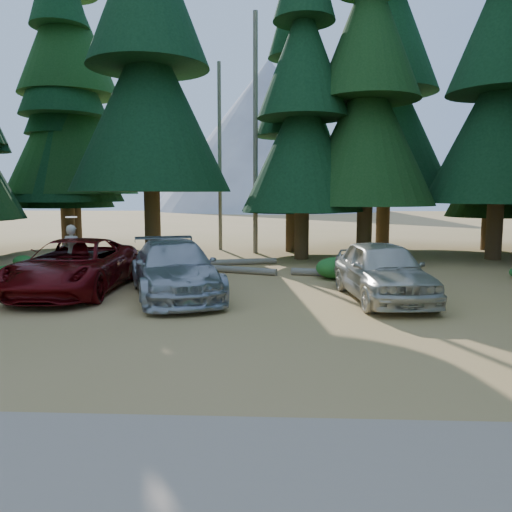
# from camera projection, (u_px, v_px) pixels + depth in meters

# --- Properties ---
(ground) EXTENTS (160.00, 160.00, 0.00)m
(ground) POSITION_uv_depth(u_px,v_px,m) (192.00, 326.00, 11.62)
(ground) COLOR #A78846
(ground) RESTS_ON ground
(gravel_strip) EXTENTS (26.00, 3.50, 0.01)m
(gravel_strip) POSITION_uv_depth(u_px,v_px,m) (84.00, 489.00, 5.18)
(gravel_strip) COLOR tan
(gravel_strip) RESTS_ON ground
(forest_belt_north) EXTENTS (36.00, 7.00, 22.00)m
(forest_belt_north) POSITION_uv_depth(u_px,v_px,m) (241.00, 252.00, 26.49)
(forest_belt_north) COLOR black
(forest_belt_north) RESTS_ON ground
(snag_front) EXTENTS (0.24, 0.24, 12.00)m
(snag_front) POSITION_uv_depth(u_px,v_px,m) (255.00, 135.00, 25.22)
(snag_front) COLOR #6E6358
(snag_front) RESTS_ON ground
(snag_back) EXTENTS (0.20, 0.20, 10.00)m
(snag_back) POSITION_uv_depth(u_px,v_px,m) (220.00, 158.00, 26.92)
(snag_back) COLOR #6E6358
(snag_back) RESTS_ON ground
(mountain_peak) EXTENTS (48.00, 50.00, 28.00)m
(mountain_peak) POSITION_uv_depth(u_px,v_px,m) (256.00, 144.00, 97.64)
(mountain_peak) COLOR gray
(mountain_peak) RESTS_ON ground
(red_pickup) EXTENTS (2.92, 6.04, 1.66)m
(red_pickup) POSITION_uv_depth(u_px,v_px,m) (75.00, 266.00, 15.47)
(red_pickup) COLOR #5B070B
(red_pickup) RESTS_ON ground
(silver_minivan_center) EXTENTS (4.09, 6.14, 1.65)m
(silver_minivan_center) POSITION_uv_depth(u_px,v_px,m) (174.00, 269.00, 14.89)
(silver_minivan_center) COLOR #A7AAB0
(silver_minivan_center) RESTS_ON ground
(silver_minivan_right) EXTENTS (2.55, 5.21, 1.71)m
(silver_minivan_right) POSITION_uv_depth(u_px,v_px,m) (382.00, 270.00, 14.39)
(silver_minivan_right) COLOR beige
(silver_minivan_right) RESTS_ON ground
(frisbee_player) EXTENTS (0.71, 0.51, 2.07)m
(frisbee_player) POSITION_uv_depth(u_px,v_px,m) (72.00, 252.00, 16.15)
(frisbee_player) COLOR beige
(frisbee_player) RESTS_ON ground
(log_left) EXTENTS (3.62, 1.29, 0.26)m
(log_left) POSITION_uv_depth(u_px,v_px,m) (235.00, 262.00, 21.51)
(log_left) COLOR #6E6358
(log_left) RESTS_ON ground
(log_mid) EXTENTS (3.06, 1.37, 0.26)m
(log_mid) POSITION_uv_depth(u_px,v_px,m) (238.00, 270.00, 19.29)
(log_mid) COLOR #6E6358
(log_mid) RESTS_ON ground
(log_right) EXTENTS (4.25, 1.20, 0.27)m
(log_right) POSITION_uv_depth(u_px,v_px,m) (349.00, 274.00, 18.34)
(log_right) COLOR #6E6358
(log_right) RESTS_ON ground
(shrub_far_left) EXTENTS (0.80, 0.80, 0.44)m
(shrub_far_left) POSITION_uv_depth(u_px,v_px,m) (23.00, 261.00, 21.32)
(shrub_far_left) COLOR #206D25
(shrub_far_left) RESTS_ON ground
(shrub_left) EXTENTS (0.74, 0.74, 0.41)m
(shrub_left) POSITION_uv_depth(u_px,v_px,m) (85.00, 259.00, 21.80)
(shrub_left) COLOR #206D25
(shrub_left) RESTS_ON ground
(shrub_center_left) EXTENTS (1.31, 1.31, 0.72)m
(shrub_center_left) POSITION_uv_depth(u_px,v_px,m) (112.00, 266.00, 18.76)
(shrub_center_left) COLOR #206D25
(shrub_center_left) RESTS_ON ground
(shrub_center_right) EXTENTS (0.97, 0.97, 0.54)m
(shrub_center_right) POSITION_uv_depth(u_px,v_px,m) (193.00, 259.00, 21.47)
(shrub_center_right) COLOR #206D25
(shrub_center_right) RESTS_ON ground
(shrub_right) EXTENTS (1.36, 1.36, 0.75)m
(shrub_right) POSITION_uv_depth(u_px,v_px,m) (337.00, 268.00, 18.10)
(shrub_right) COLOR #206D25
(shrub_right) RESTS_ON ground
(shrub_far_right) EXTENTS (1.41, 1.41, 0.78)m
(shrub_far_right) POSITION_uv_depth(u_px,v_px,m) (335.00, 268.00, 18.06)
(shrub_far_right) COLOR #206D25
(shrub_far_right) RESTS_ON ground
(shrub_edge_west) EXTENTS (0.78, 0.78, 0.43)m
(shrub_edge_west) POSITION_uv_depth(u_px,v_px,m) (7.00, 271.00, 18.46)
(shrub_edge_west) COLOR #206D25
(shrub_edge_west) RESTS_ON ground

